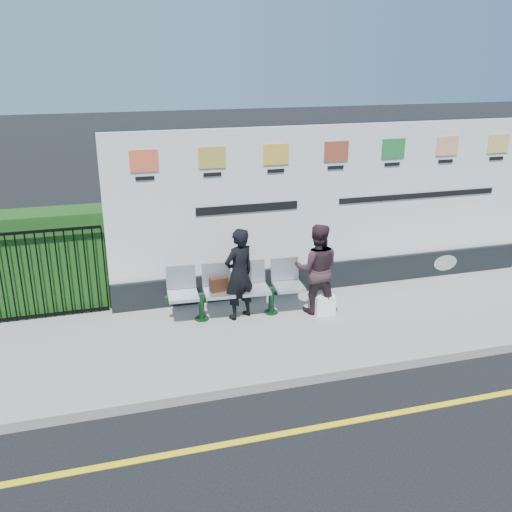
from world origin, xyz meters
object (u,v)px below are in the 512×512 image
(woman_right, at_px, (317,269))
(billboard, at_px, (331,219))
(bench, at_px, (237,303))
(woman_left, at_px, (239,274))

(woman_right, bearing_deg, billboard, -106.14)
(bench, relative_size, woman_left, 1.46)
(bench, height_order, woman_right, woman_right)
(bench, distance_m, woman_left, 0.53)
(woman_right, bearing_deg, woman_left, 11.83)
(bench, height_order, woman_left, woman_left)
(bench, xyz_separation_m, woman_left, (0.03, -0.05, 0.53))
(woman_left, bearing_deg, woman_right, 150.64)
(billboard, relative_size, woman_left, 5.18)
(woman_left, height_order, woman_right, same)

